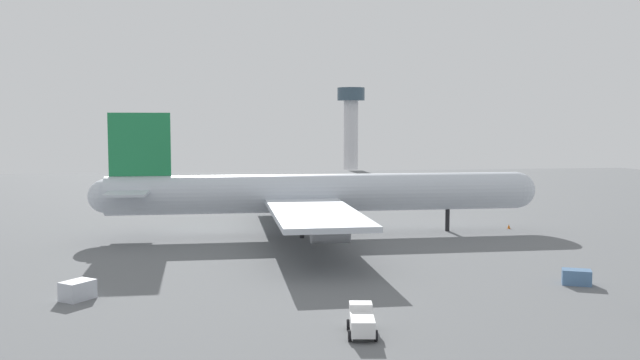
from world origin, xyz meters
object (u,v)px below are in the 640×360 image
cargo_container_fore (78,290)px  control_tower (351,119)px  cargo_airplane (317,194)px  baggage_tug (362,321)px  cargo_container_aft (577,277)px  safety_cone_nose (509,226)px

cargo_container_fore → control_tower: bearing=71.1°
cargo_airplane → control_tower: 153.58m
baggage_tug → control_tower: bearing=79.3°
baggage_tug → cargo_container_aft: size_ratio=1.47×
cargo_airplane → cargo_container_aft: 44.68m
cargo_airplane → safety_cone_nose: (32.51, 0.92, -6.07)m
cargo_container_fore → control_tower: 197.05m
cargo_airplane → cargo_container_aft: size_ratio=20.14×
cargo_airplane → baggage_tug: cargo_airplane is taller
baggage_tug → cargo_container_aft: bearing=27.5°
cargo_airplane → baggage_tug: 52.07m
cargo_airplane → control_tower: bearing=77.0°
control_tower → cargo_container_aft: bearing=-93.4°
cargo_container_aft → control_tower: size_ratio=0.11×
cargo_airplane → cargo_container_fore: (-29.21, -36.48, -5.49)m
control_tower → cargo_container_fore: bearing=-108.9°
cargo_airplane → cargo_container_aft: cargo_airplane is taller
cargo_container_aft → control_tower: 188.13m
cargo_container_fore → cargo_container_aft: size_ratio=1.07×
cargo_container_aft → safety_cone_nose: (9.32, 38.69, -0.45)m
cargo_container_fore → control_tower: control_tower is taller
cargo_airplane → cargo_container_fore: cargo_airplane is taller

